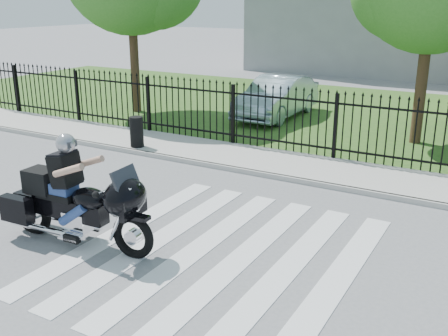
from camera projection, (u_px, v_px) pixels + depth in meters
The scene contains 9 objects.
ground at pixel (218, 254), 8.77m from camera, with size 120.00×120.00×0.00m, color slate.
crosswalk at pixel (218, 254), 8.77m from camera, with size 5.00×5.50×0.01m, color silver, non-canonical shape.
sidewalk at pixel (320, 170), 12.89m from camera, with size 40.00×2.00×0.12m, color #ADAAA3.
curb at pixel (305, 182), 12.06m from camera, with size 40.00×0.12×0.12m, color #ADAAA3.
grass_strip at pixel (387, 118), 18.69m from camera, with size 40.00×12.00×0.02m, color #27521C.
iron_fence at pixel (335, 128), 13.45m from camera, with size 26.00×0.04×1.80m.
motorcycle_rider at pixel (74, 199), 8.94m from camera, with size 3.04×1.00×2.01m.
parked_car at pixel (277, 97), 18.59m from camera, with size 1.53×4.38×1.44m, color #99B2C0.
litter_bin at pixel (137, 132), 14.57m from camera, with size 0.38×0.38×0.85m, color black.
Camera 1 is at (3.99, -6.81, 4.09)m, focal length 42.00 mm.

